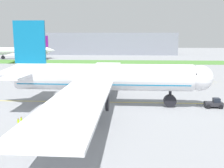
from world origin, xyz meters
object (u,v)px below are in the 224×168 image
object	(u,v)px
pushback_tug	(214,103)
parked_airliner_far_left	(23,51)
airliner_foreground	(101,78)
service_truck_fuel_bowser	(133,73)
ground_crew_wingwalker_port	(21,120)
service_truck_baggage_loader	(204,77)
ground_crew_marshaller_front	(18,122)

from	to	relation	value
pushback_tug	parked_airliner_far_left	world-z (taller)	parked_airliner_far_left
airliner_foreground	pushback_tug	bearing A→B (deg)	-0.91
airliner_foreground	service_truck_fuel_bowser	distance (m)	42.83
ground_crew_wingwalker_port	parked_airliner_far_left	bearing A→B (deg)	110.96
service_truck_baggage_loader	ground_crew_wingwalker_port	bearing A→B (deg)	-132.59
ground_crew_marshaller_front	service_truck_baggage_loader	xyz separation A→B (m)	(45.03, 50.01, 0.60)
pushback_tug	ground_crew_marshaller_front	bearing A→B (deg)	-157.97
airliner_foreground	parked_airliner_far_left	distance (m)	136.13
service_truck_fuel_bowser	parked_airliner_far_left	distance (m)	106.54
service_truck_baggage_loader	service_truck_fuel_bowser	world-z (taller)	service_truck_baggage_loader
airliner_foreground	service_truck_fuel_bowser	bearing A→B (deg)	79.08
pushback_tug	service_truck_fuel_bowser	distance (m)	45.45
pushback_tug	airliner_foreground	bearing A→B (deg)	179.09
pushback_tug	ground_crew_marshaller_front	xyz separation A→B (m)	(-37.58, -15.21, 0.07)
airliner_foreground	service_truck_baggage_loader	world-z (taller)	airliner_foreground
service_truck_baggage_loader	service_truck_fuel_bowser	xyz separation A→B (m)	(-24.34, 7.39, -0.01)
airliner_foreground	service_truck_fuel_bowser	size ratio (longest dim) A/B	16.25
pushback_tug	ground_crew_wingwalker_port	xyz separation A→B (m)	(-37.50, -14.10, 0.05)
pushback_tug	ground_crew_marshaller_front	world-z (taller)	pushback_tug
airliner_foreground	ground_crew_marshaller_front	size ratio (longest dim) A/B	44.05
service_truck_baggage_loader	parked_airliner_far_left	xyz separation A→B (m)	(-96.51, 85.68, 3.68)
ground_crew_marshaller_front	parked_airliner_far_left	xyz separation A→B (m)	(-51.48, 135.68, 4.28)
pushback_tug	service_truck_fuel_bowser	size ratio (longest dim) A/B	1.20
pushback_tug	ground_crew_marshaller_front	size ratio (longest dim) A/B	3.26
service_truck_fuel_bowser	parked_airliner_far_left	world-z (taller)	parked_airliner_far_left
ground_crew_wingwalker_port	parked_airliner_far_left	xyz separation A→B (m)	(-51.56, 134.58, 4.30)
airliner_foreground	service_truck_baggage_loader	distance (m)	47.49
service_truck_fuel_bowser	airliner_foreground	bearing A→B (deg)	-100.92
parked_airliner_far_left	service_truck_fuel_bowser	bearing A→B (deg)	-47.32
ground_crew_wingwalker_port	service_truck_baggage_loader	size ratio (longest dim) A/B	0.36
ground_crew_wingwalker_port	service_truck_fuel_bowser	size ratio (longest dim) A/B	0.36
ground_crew_marshaller_front	service_truck_fuel_bowser	world-z (taller)	service_truck_fuel_bowser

